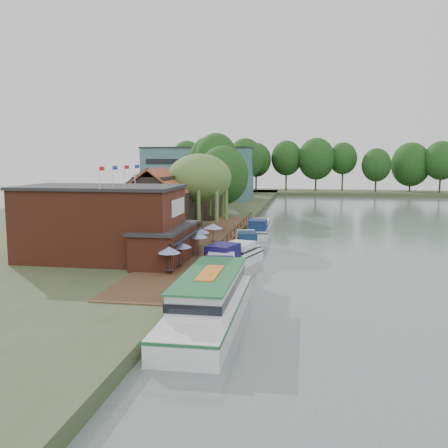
# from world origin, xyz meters

# --- Properties ---
(ground) EXTENTS (260.00, 260.00, 0.00)m
(ground) POSITION_xyz_m (0.00, 0.00, 0.00)
(ground) COLOR #525E5E
(ground) RESTS_ON ground
(land_bank) EXTENTS (50.00, 140.00, 1.00)m
(land_bank) POSITION_xyz_m (-30.00, 35.00, 0.50)
(land_bank) COLOR #384728
(land_bank) RESTS_ON ground
(quay_deck) EXTENTS (6.00, 50.00, 0.10)m
(quay_deck) POSITION_xyz_m (-8.00, 10.00, 1.05)
(quay_deck) COLOR #47301E
(quay_deck) RESTS_ON land_bank
(quay_rail) EXTENTS (0.20, 49.00, 1.00)m
(quay_rail) POSITION_xyz_m (-5.30, 10.50, 1.50)
(quay_rail) COLOR black
(quay_rail) RESTS_ON land_bank
(pub) EXTENTS (20.00, 11.00, 7.30)m
(pub) POSITION_xyz_m (-14.00, -1.00, 4.65)
(pub) COLOR maroon
(pub) RESTS_ON land_bank
(hotel_block) EXTENTS (25.40, 12.40, 12.30)m
(hotel_block) POSITION_xyz_m (-22.00, 70.00, 7.15)
(hotel_block) COLOR #38666B
(hotel_block) RESTS_ON land_bank
(cottage_a) EXTENTS (8.60, 7.60, 8.50)m
(cottage_a) POSITION_xyz_m (-15.00, 14.00, 5.25)
(cottage_a) COLOR black
(cottage_a) RESTS_ON land_bank
(cottage_b) EXTENTS (9.60, 8.60, 8.50)m
(cottage_b) POSITION_xyz_m (-18.00, 24.00, 5.25)
(cottage_b) COLOR beige
(cottage_b) RESTS_ON land_bank
(cottage_c) EXTENTS (7.60, 7.60, 8.50)m
(cottage_c) POSITION_xyz_m (-14.00, 33.00, 5.25)
(cottage_c) COLOR black
(cottage_c) RESTS_ON land_bank
(willow) EXTENTS (8.60, 8.60, 10.43)m
(willow) POSITION_xyz_m (-10.50, 19.00, 6.21)
(willow) COLOR #476B2D
(willow) RESTS_ON land_bank
(umbrella_0) EXTENTS (2.00, 2.00, 2.38)m
(umbrella_0) POSITION_xyz_m (-7.60, -6.30, 2.29)
(umbrella_0) COLOR #1B3296
(umbrella_0) RESTS_ON quay_deck
(umbrella_1) EXTENTS (2.27, 2.27, 2.38)m
(umbrella_1) POSITION_xyz_m (-7.41, -3.59, 2.29)
(umbrella_1) COLOR navy
(umbrella_1) RESTS_ON quay_deck
(umbrella_2) EXTENTS (2.11, 2.11, 2.38)m
(umbrella_2) POSITION_xyz_m (-7.00, 2.01, 2.29)
(umbrella_2) COLOR #1C439B
(umbrella_2) RESTS_ON quay_deck
(umbrella_3) EXTENTS (2.33, 2.33, 2.38)m
(umbrella_3) POSITION_xyz_m (-7.56, 5.16, 2.29)
(umbrella_3) COLOR navy
(umbrella_3) RESTS_ON quay_deck
(umbrella_4) EXTENTS (2.31, 2.31, 2.38)m
(umbrella_4) POSITION_xyz_m (-6.69, 8.64, 2.29)
(umbrella_4) COLOR #1B2497
(umbrella_4) RESTS_ON quay_deck
(cruiser_0) EXTENTS (4.78, 10.82, 2.56)m
(cruiser_0) POSITION_xyz_m (-3.57, -4.32, 1.28)
(cruiser_0) COLOR white
(cruiser_0) RESTS_ON ground
(cruiser_1) EXTENTS (6.38, 11.27, 2.63)m
(cruiser_1) POSITION_xyz_m (-3.53, 2.18, 1.32)
(cruiser_1) COLOR white
(cruiser_1) RESTS_ON ground
(cruiser_2) EXTENTS (4.69, 9.87, 2.28)m
(cruiser_2) POSITION_xyz_m (-3.30, 12.50, 1.14)
(cruiser_2) COLOR silver
(cruiser_2) RESTS_ON ground
(cruiser_3) EXTENTS (3.47, 10.46, 2.55)m
(cruiser_3) POSITION_xyz_m (-2.79, 22.37, 1.27)
(cruiser_3) COLOR silver
(cruiser_3) RESTS_ON ground
(tour_boat) EXTENTS (4.42, 15.38, 3.35)m
(tour_boat) POSITION_xyz_m (-2.48, -15.07, 1.68)
(tour_boat) COLOR silver
(tour_boat) RESTS_ON ground
(swan) EXTENTS (0.44, 0.44, 0.44)m
(swan) POSITION_xyz_m (-2.89, -13.16, 0.22)
(swan) COLOR white
(swan) RESTS_ON ground
(bank_tree_0) EXTENTS (9.00, 9.00, 11.94)m
(bank_tree_0) POSITION_xyz_m (-11.00, 40.47, 6.97)
(bank_tree_0) COLOR #143811
(bank_tree_0) RESTS_ON land_bank
(bank_tree_1) EXTENTS (8.30, 8.30, 14.63)m
(bank_tree_1) POSITION_xyz_m (-14.13, 50.75, 8.31)
(bank_tree_1) COLOR #143811
(bank_tree_1) RESTS_ON land_bank
(bank_tree_2) EXTENTS (7.96, 7.96, 14.21)m
(bank_tree_2) POSITION_xyz_m (-17.21, 58.12, 8.11)
(bank_tree_2) COLOR #143811
(bank_tree_2) RESTS_ON land_bank
(bank_tree_3) EXTENTS (8.75, 8.75, 14.54)m
(bank_tree_3) POSITION_xyz_m (-11.64, 76.64, 8.27)
(bank_tree_3) COLOR #143811
(bank_tree_3) RESTS_ON land_bank
(bank_tree_4) EXTENTS (7.20, 7.20, 13.89)m
(bank_tree_4) POSITION_xyz_m (-11.12, 84.70, 7.94)
(bank_tree_4) COLOR #143811
(bank_tree_4) RESTS_ON land_bank
(bank_tree_5) EXTENTS (8.66, 8.66, 14.80)m
(bank_tree_5) POSITION_xyz_m (-13.12, 92.03, 8.40)
(bank_tree_5) COLOR #143811
(bank_tree_5) RESTS_ON land_bank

